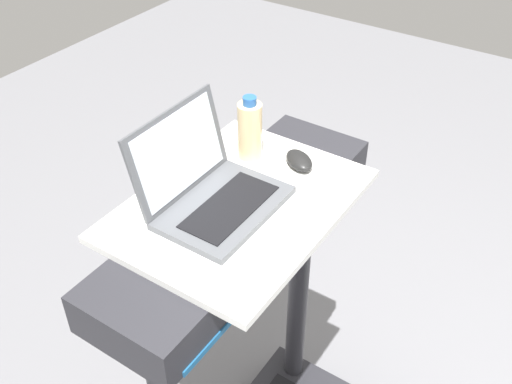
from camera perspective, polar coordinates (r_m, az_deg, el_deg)
The scene contains 4 objects.
desk_board at distance 1.47m, azimuth -1.62°, elevation -1.19°, with size 0.62×0.47×0.02m, color white.
laptop at distance 1.43m, azimuth -4.44°, elevation 0.28°, with size 0.31×0.27×0.23m.
computer_mouse at distance 1.58m, azimuth 4.13°, elevation 3.03°, with size 0.06×0.10×0.03m, color black.
water_bottle at distance 1.58m, azimuth -0.59°, elevation 5.95°, with size 0.07×0.07×0.18m.
Camera 1 is at (-0.93, 0.03, 2.13)m, focal length 41.94 mm.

